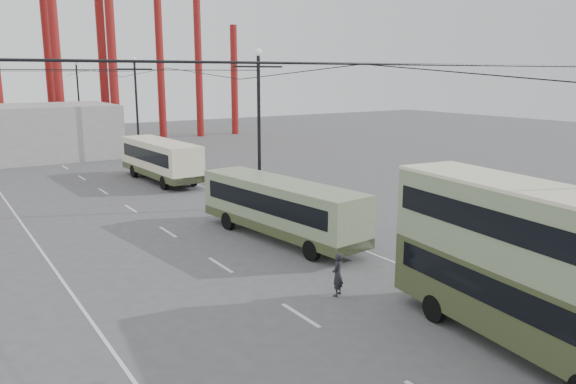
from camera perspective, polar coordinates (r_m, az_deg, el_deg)
ground at (r=17.06m, az=12.11°, el=-16.05°), size 160.00×160.00×0.00m
road_markings at (r=32.75m, az=-14.22°, el=-2.41°), size 12.52×120.00×0.01m
lamp_post_mid at (r=33.05m, az=-2.96°, el=6.31°), size 3.20×0.44×9.32m
lamp_post_far at (r=53.17m, az=-15.10°, el=8.07°), size 3.20×0.44×9.32m
lamp_post_distant at (r=74.37m, az=-20.48°, el=8.74°), size 3.20×0.44×9.32m
double_decker_bus at (r=17.47m, az=23.12°, el=-6.36°), size 3.35×9.30×4.88m
single_decker_green at (r=27.15m, az=-0.76°, el=-1.50°), size 3.49×10.30×2.85m
single_decker_cream at (r=42.85m, az=-12.83°, el=3.32°), size 2.87×9.82×3.02m
pedestrian at (r=20.59m, az=5.06°, el=-8.34°), size 0.70×0.63×1.61m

